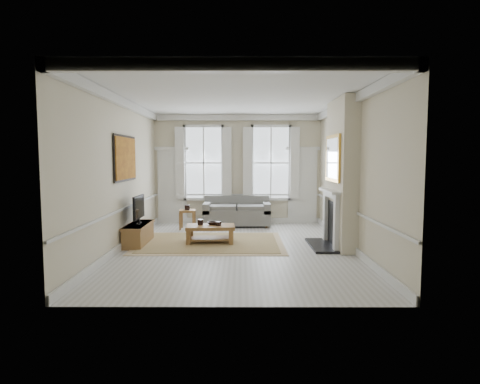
{
  "coord_description": "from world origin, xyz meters",
  "views": [
    {
      "loc": [
        0.12,
        -9.0,
        2.07
      ],
      "look_at": [
        0.09,
        0.49,
        1.25
      ],
      "focal_mm": 30.0,
      "sensor_mm": 36.0,
      "label": 1
    }
  ],
  "objects_px": {
    "sofa": "(237,213)",
    "coffee_table": "(210,229)",
    "tv_stand": "(138,234)",
    "side_table": "(187,214)"
  },
  "relations": [
    {
      "from": "sofa",
      "to": "coffee_table",
      "type": "bearing_deg",
      "value": -103.54
    },
    {
      "from": "coffee_table",
      "to": "tv_stand",
      "type": "relative_size",
      "value": 0.88
    },
    {
      "from": "coffee_table",
      "to": "tv_stand",
      "type": "height_order",
      "value": "tv_stand"
    },
    {
      "from": "sofa",
      "to": "coffee_table",
      "type": "height_order",
      "value": "sofa"
    },
    {
      "from": "sofa",
      "to": "side_table",
      "type": "height_order",
      "value": "sofa"
    },
    {
      "from": "sofa",
      "to": "coffee_table",
      "type": "relative_size",
      "value": 1.67
    },
    {
      "from": "sofa",
      "to": "tv_stand",
      "type": "relative_size",
      "value": 1.46
    },
    {
      "from": "tv_stand",
      "to": "side_table",
      "type": "bearing_deg",
      "value": 65.84
    },
    {
      "from": "sofa",
      "to": "coffee_table",
      "type": "distance_m",
      "value": 2.61
    },
    {
      "from": "coffee_table",
      "to": "tv_stand",
      "type": "xyz_separation_m",
      "value": [
        -1.72,
        -0.11,
        -0.11
      ]
    }
  ]
}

